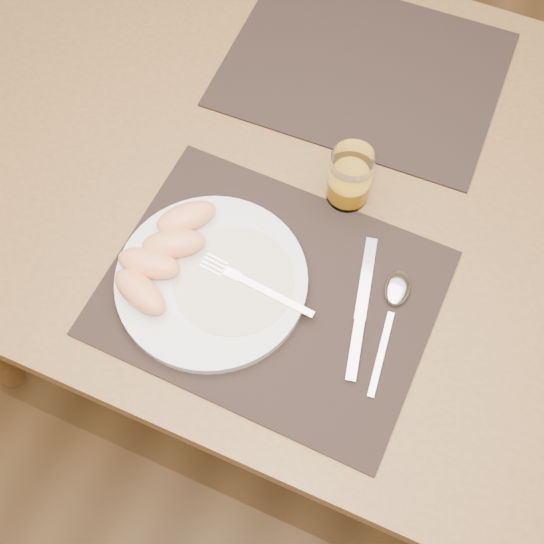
{
  "coord_description": "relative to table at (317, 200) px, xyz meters",
  "views": [
    {
      "loc": [
        0.17,
        -0.58,
        1.62
      ],
      "look_at": [
        0.0,
        -0.2,
        0.77
      ],
      "focal_mm": 45.0,
      "sensor_mm": 36.0,
      "label": 1
    }
  ],
  "objects": [
    {
      "name": "ground",
      "position": [
        0.0,
        0.0,
        -0.67
      ],
      "size": [
        5.0,
        5.0,
        0.0
      ],
      "primitive_type": "plane",
      "color": "brown",
      "rests_on": "ground"
    },
    {
      "name": "fork",
      "position": [
        -0.02,
        -0.23,
        0.11
      ],
      "size": [
        0.18,
        0.03,
        0.0
      ],
      "color": "silver",
      "rests_on": "plate"
    },
    {
      "name": "spoon",
      "position": [
        0.18,
        -0.16,
        0.09
      ],
      "size": [
        0.04,
        0.19,
        0.01
      ],
      "color": "silver",
      "rests_on": "placemat_near"
    },
    {
      "name": "table",
      "position": [
        0.0,
        0.0,
        0.0
      ],
      "size": [
        1.4,
        0.9,
        0.75
      ],
      "color": "brown",
      "rests_on": "ground"
    },
    {
      "name": "knife",
      "position": [
        0.14,
        -0.21,
        0.09
      ],
      "size": [
        0.06,
        0.22,
        0.01
      ],
      "color": "silver",
      "rests_on": "placemat_near"
    },
    {
      "name": "plate_dressing",
      "position": [
        -0.04,
        -0.23,
        0.1
      ],
      "size": [
        0.17,
        0.17,
        0.0
      ],
      "color": "white",
      "rests_on": "plate"
    },
    {
      "name": "juice_glass",
      "position": [
        0.05,
        -0.03,
        0.13
      ],
      "size": [
        0.06,
        0.06,
        0.1
      ],
      "color": "white",
      "rests_on": "placemat_near"
    },
    {
      "name": "plate",
      "position": [
        -0.07,
        -0.24,
        0.1
      ],
      "size": [
        0.27,
        0.27,
        0.02
      ],
      "primitive_type": "cylinder",
      "color": "white",
      "rests_on": "placemat_near"
    },
    {
      "name": "placemat_far",
      "position": [
        -0.01,
        0.22,
        0.09
      ],
      "size": [
        0.46,
        0.36,
        0.0
      ],
      "primitive_type": "cube",
      "rotation": [
        0.0,
        0.0,
        0.02
      ],
      "color": "black",
      "rests_on": "table"
    },
    {
      "name": "grapefruit_wedges",
      "position": [
        -0.14,
        -0.24,
        0.12
      ],
      "size": [
        0.11,
        0.21,
        0.04
      ],
      "color": "#FFA268",
      "rests_on": "plate"
    },
    {
      "name": "placemat_near",
      "position": [
        0.01,
        -0.22,
        0.09
      ],
      "size": [
        0.46,
        0.36,
        0.0
      ],
      "primitive_type": "cube",
      "rotation": [
        0.0,
        0.0,
        -0.03
      ],
      "color": "black",
      "rests_on": "table"
    }
  ]
}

